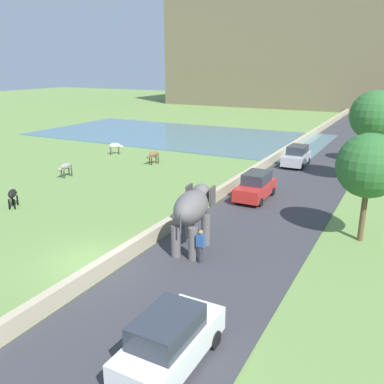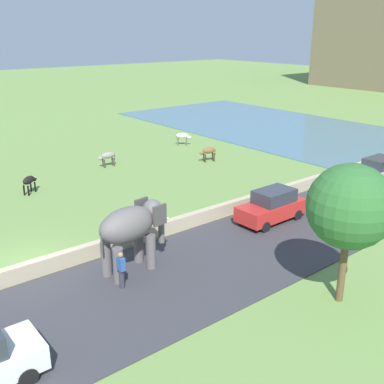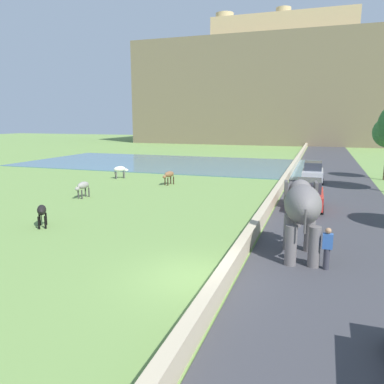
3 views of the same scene
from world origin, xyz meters
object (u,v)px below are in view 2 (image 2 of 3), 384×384
Objects in this scene: person_beside_elephant at (121,270)px; cow_black at (29,181)px; elephant at (132,228)px; cow_white at (183,136)px; cow_grey at (107,156)px; cow_brown at (208,151)px; car_red at (272,206)px; car_silver at (378,171)px.

person_beside_elephant is 13.88m from cow_black.
elephant is 2.72× the size of cow_black.
cow_black is 1.04× the size of cow_white.
person_beside_elephant reaches higher than cow_grey.
cow_white is (-17.06, 15.89, -1.20)m from elephant.
elephant is 2.18× the size of person_beside_elephant.
cow_brown is at bearing 129.15° from person_beside_elephant.
car_red is 3.19× the size of cow_white.
car_silver reaches higher than cow_brown.
cow_grey is at bearing 152.74° from person_beside_elephant.
cow_grey is (1.95, -8.75, 0.00)m from cow_white.
cow_black is at bearing 178.92° from elephant.
car_silver is at bearing 89.92° from elephant.
car_red reaches higher than cow_black.
car_silver is at bearing 90.00° from car_red.
elephant is 0.88× the size of car_red.
cow_white is at bearing 136.63° from person_beside_elephant.
elephant is at bearing -25.28° from cow_grey.
cow_brown is at bearing 129.03° from elephant.
car_silver reaches higher than cow_white.
cow_white and cow_brown have the same top height.
person_beside_elephant reaches higher than cow_black.
elephant is 16.75m from cow_grey.
person_beside_elephant is 1.25× the size of cow_black.
cow_grey is (-15.14, -12.21, -0.06)m from car_silver.
cow_white is 8.97m from cow_grey.
cow_white is (-17.08, -3.45, -0.06)m from car_silver.
cow_brown is at bearing 84.37° from cow_black.
car_silver is at bearing 56.10° from cow_black.
elephant is 18.20m from cow_brown.
cow_grey is at bearing -77.47° from cow_white.
elephant is 1.93m from person_beside_elephant.
car_silver is at bearing 38.88° from cow_grey.
car_silver is at bearing 24.53° from cow_brown.
person_beside_elephant is at bearing -43.37° from cow_white.
cow_white is (-4.25, 15.65, 0.00)m from cow_black.
cow_brown is (-11.47, -5.23, -0.06)m from car_silver.
cow_black is (-12.83, -8.54, -0.06)m from car_red.
cow_grey is (-2.30, 6.89, 0.00)m from cow_black.
elephant is 0.88× the size of car_silver.
cow_grey is (-15.14, -1.65, -0.06)m from car_red.
cow_brown is at bearing 62.24° from cow_grey.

